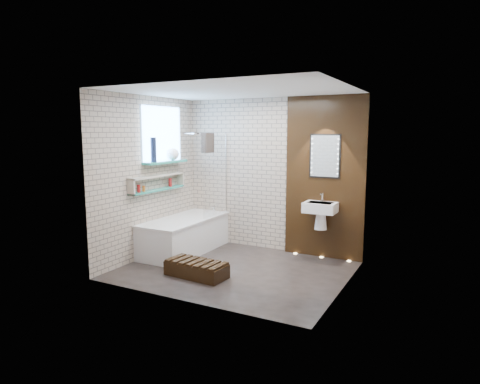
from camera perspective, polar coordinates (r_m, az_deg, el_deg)
The scene contains 15 objects.
ground at distance 6.33m, azimuth -0.64°, elevation -10.54°, with size 3.20×3.20×0.00m, color black.
room_shell at distance 6.04m, azimuth -0.66°, elevation 1.23°, with size 3.24×3.20×2.60m.
walnut_panel at distance 6.85m, azimuth 11.47°, elevation 1.90°, with size 1.30×0.06×2.60m, color black.
clerestory_window at distance 7.15m, azimuth -10.53°, elevation 7.01°, with size 0.18×1.00×0.94m.
display_niche at distance 7.02m, azimuth -11.13°, elevation 1.24°, with size 0.14×1.30×0.26m.
bathtub at distance 7.24m, azimuth -7.54°, elevation -5.79°, with size 0.79×1.74×0.70m.
bath_screen at distance 7.23m, azimuth -3.38°, elevation 2.22°, with size 0.01×0.78×1.40m, color white.
towel at distance 7.00m, azimuth -4.40°, elevation 6.69°, with size 0.10×0.25×0.33m, color black.
shower_head at distance 7.48m, azimuth -6.04°, elevation 7.91°, with size 0.18×0.18×0.02m, color silver.
washbasin at distance 6.74m, azimuth 10.88°, elevation -2.58°, with size 0.50×0.36×0.58m.
led_mirror at distance 6.79m, azimuth 11.47°, elevation 4.81°, with size 0.50×0.02×0.70m.
walnut_step at distance 6.06m, azimuth -5.94°, elevation -10.46°, with size 0.88×0.39×0.20m, color black.
niche_bottles at distance 6.98m, azimuth -11.43°, elevation 0.88°, with size 0.06×0.85×0.14m.
sill_vases at distance 7.15m, azimuth -9.83°, elevation 5.25°, with size 0.20×0.66×0.39m.
floor_uplights at distance 7.04m, azimuth 11.01°, elevation -8.68°, with size 0.96×0.06×0.01m.
Camera 1 is at (2.85, -5.27, 2.04)m, focal length 31.36 mm.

